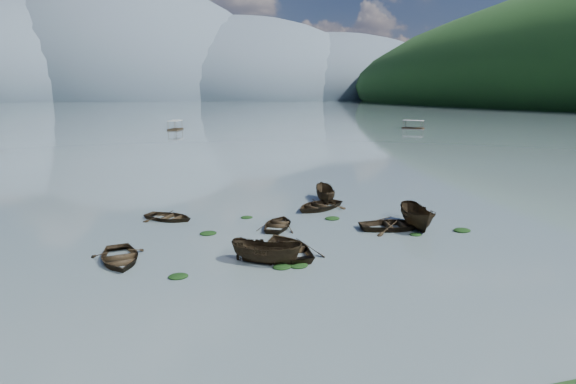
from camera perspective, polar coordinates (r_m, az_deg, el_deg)
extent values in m
plane|color=slate|center=(25.05, 7.16, -10.15)|extent=(2400.00, 2400.00, 0.00)
ellipsoid|color=#475666|center=(955.09, -30.59, 10.00)|extent=(520.00, 520.00, 280.00)
ellipsoid|color=#475666|center=(922.89, -18.36, 11.04)|extent=(520.00, 520.00, 340.00)
ellipsoid|color=#475666|center=(933.42, -5.78, 11.59)|extent=(520.00, 520.00, 260.00)
ellipsoid|color=#475666|center=(978.40, 4.91, 11.64)|extent=(520.00, 520.00, 220.00)
imported|color=black|center=(28.18, -20.58, -8.28)|extent=(3.84, 4.89, 0.92)
imported|color=black|center=(33.07, -1.20, -4.46)|extent=(4.31, 4.81, 0.82)
imported|color=black|center=(26.21, -2.76, -9.03)|extent=(4.50, 3.68, 1.66)
imported|color=black|center=(27.90, 0.01, -7.67)|extent=(4.11, 5.36, 1.03)
imported|color=black|center=(33.45, 13.13, -4.59)|extent=(5.20, 4.04, 0.99)
imported|color=black|center=(34.27, 16.03, -4.35)|extent=(2.89, 5.20, 1.90)
imported|color=black|center=(36.15, -14.88, -3.42)|extent=(4.97, 4.77, 0.84)
imported|color=black|center=(38.23, 3.88, -2.18)|extent=(5.93, 5.44, 1.00)
imported|color=black|center=(41.15, 4.68, -1.15)|extent=(2.37, 4.42, 1.62)
ellipsoid|color=black|center=(24.99, -13.75, -10.48)|extent=(1.07, 0.88, 0.23)
ellipsoid|color=black|center=(25.53, -0.74, -9.60)|extent=(1.07, 0.86, 0.24)
ellipsoid|color=black|center=(25.72, 1.34, -9.44)|extent=(1.10, 0.88, 0.24)
ellipsoid|color=black|center=(32.43, 15.88, -5.28)|extent=(0.85, 0.72, 0.19)
ellipsoid|color=black|center=(34.37, 21.21, -4.66)|extent=(1.26, 1.00, 0.26)
ellipsoid|color=black|center=(31.89, -10.10, -5.29)|extent=(1.17, 0.95, 0.25)
ellipsoid|color=black|center=(35.61, -5.25, -3.29)|extent=(0.94, 0.79, 0.20)
ellipsoid|color=black|center=(35.25, 5.65, -3.46)|extent=(1.18, 0.94, 0.26)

